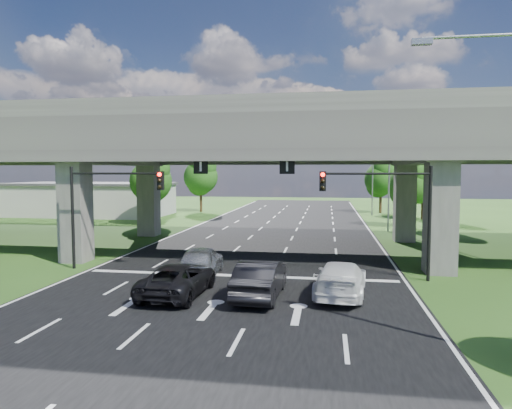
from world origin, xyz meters
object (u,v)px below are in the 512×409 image
(streetlight_far, at_px, (385,170))
(car_trailing, at_px, (178,279))
(streetlight_near, at_px, (510,167))
(car_silver, at_px, (201,261))
(signal_left, at_px, (106,198))
(car_dark, at_px, (260,279))
(signal_right, at_px, (387,201))
(car_white, at_px, (341,279))
(streetlight_beyond, at_px, (370,170))

(streetlight_far, xyz_separation_m, car_trailing, (-12.08, -24.78, -5.08))
(streetlight_near, bearing_deg, car_silver, 143.27)
(signal_left, relative_size, car_dark, 1.17)
(signal_right, xyz_separation_m, signal_left, (-15.65, 0.00, 0.00))
(streetlight_near, height_order, car_white, streetlight_near)
(streetlight_near, xyz_separation_m, car_dark, (-8.30, 5.46, -4.97))
(signal_right, relative_size, car_white, 1.12)
(car_trailing, bearing_deg, streetlight_far, -114.07)
(streetlight_far, distance_m, car_trailing, 28.03)
(signal_left, xyz_separation_m, car_trailing, (5.85, -4.73, -3.42))
(car_silver, height_order, car_white, car_silver)
(car_silver, bearing_deg, signal_left, -14.59)
(signal_left, xyz_separation_m, car_dark, (9.62, -4.48, -3.31))
(streetlight_near, relative_size, streetlight_beyond, 1.00)
(streetlight_beyond, height_order, car_white, streetlight_beyond)
(streetlight_near, distance_m, streetlight_beyond, 46.00)
(streetlight_far, height_order, car_white, streetlight_far)
(streetlight_beyond, distance_m, car_white, 40.23)
(signal_left, relative_size, streetlight_far, 0.60)
(streetlight_beyond, bearing_deg, signal_right, -93.61)
(car_white, xyz_separation_m, car_trailing, (-7.38, -1.15, -0.04))
(streetlight_near, xyz_separation_m, streetlight_beyond, (0.00, 46.00, 0.00))
(streetlight_beyond, relative_size, car_white, 1.87)
(streetlight_beyond, relative_size, car_dark, 1.95)
(streetlight_beyond, distance_m, car_silver, 39.23)
(streetlight_beyond, xyz_separation_m, car_dark, (-8.30, -40.54, -4.97))
(car_silver, bearing_deg, streetlight_beyond, -113.51)
(car_dark, bearing_deg, streetlight_beyond, -99.72)
(streetlight_near, xyz_separation_m, car_silver, (-12.06, 9.00, -4.97))
(car_trailing, bearing_deg, signal_right, -152.36)
(signal_right, relative_size, signal_left, 1.00)
(car_dark, bearing_deg, streetlight_near, 148.48)
(car_trailing, bearing_deg, car_dark, -174.35)
(signal_right, height_order, car_white, signal_right)
(signal_left, distance_m, car_silver, 6.80)
(car_silver, bearing_deg, car_white, 154.88)
(signal_right, height_order, car_trailing, signal_right)
(car_silver, xyz_separation_m, car_trailing, (-0.01, -3.78, -0.11))
(streetlight_near, xyz_separation_m, car_white, (-4.70, 6.37, -5.04))
(signal_left, distance_m, car_trailing, 8.26)
(car_silver, height_order, car_trailing, car_silver)
(streetlight_far, height_order, streetlight_beyond, same)
(car_dark, bearing_deg, signal_right, -141.53)
(signal_right, bearing_deg, car_silver, -174.50)
(signal_left, xyz_separation_m, streetlight_far, (17.92, 20.06, 1.66))
(signal_right, relative_size, streetlight_beyond, 0.60)
(car_trailing, bearing_deg, streetlight_near, 158.54)
(streetlight_beyond, height_order, car_trailing, streetlight_beyond)
(streetlight_far, height_order, car_dark, streetlight_far)
(car_white, bearing_deg, signal_right, -118.12)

